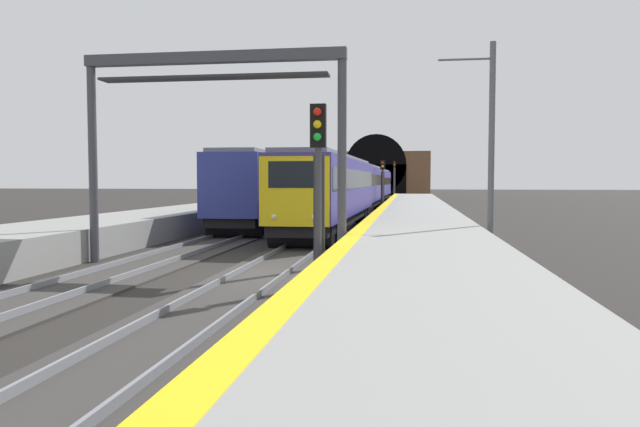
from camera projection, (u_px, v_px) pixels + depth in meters
ground_plane at (262, 277)px, 16.87m from camera, size 320.00×320.00×0.00m
platform_right at (421, 261)px, 16.19m from camera, size 112.00×4.38×1.10m
platform_right_edge_strip at (349, 239)px, 16.45m from camera, size 112.00×0.50×0.01m
track_main_line at (262, 275)px, 16.87m from camera, size 160.00×2.64×0.21m
track_adjacent_line at (121, 272)px, 17.50m from camera, size 160.00×2.94×0.21m
train_main_approaching at (361, 186)px, 50.16m from camera, size 57.38×3.08×3.95m
train_adjacent_platform at (322, 184)px, 56.82m from camera, size 60.95×3.27×5.09m
railway_signal_near at (318, 177)px, 14.60m from camera, size 0.39×0.38×4.56m
railway_signal_mid at (383, 182)px, 47.97m from camera, size 0.39×0.38×4.32m
railway_signal_far at (394, 177)px, 82.52m from camera, size 0.39×0.38×5.34m
overhead_signal_gantry at (213, 104)px, 19.01m from camera, size 0.70×8.53×6.77m
tunnel_portal at (376, 173)px, 109.16m from camera, size 3.09×19.41×10.97m
catenary_mast_near at (491, 146)px, 21.64m from camera, size 0.22×2.04×7.67m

